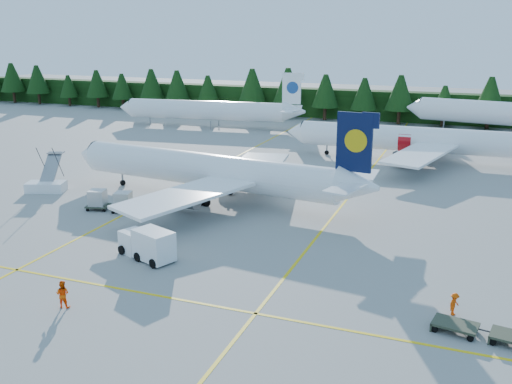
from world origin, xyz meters
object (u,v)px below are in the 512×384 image
(airstairs, at_px, (47,184))
(service_truck, at_px, (146,243))
(airliner_red, at_px, (401,139))
(airliner_navy, at_px, (200,170))

(airstairs, xyz_separation_m, service_truck, (21.63, -13.54, 0.43))
(airliner_red, bearing_deg, service_truck, -108.85)
(airliner_red, distance_m, airstairs, 48.05)
(airliner_red, bearing_deg, airstairs, -139.92)
(airliner_navy, relative_size, service_truck, 6.47)
(airliner_red, xyz_separation_m, airstairs, (-36.35, -31.34, -2.26))
(airliner_red, relative_size, service_truck, 6.25)
(airliner_red, relative_size, airstairs, 5.42)
(airliner_navy, distance_m, service_truck, 17.83)
(service_truck, bearing_deg, airliner_red, 93.36)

